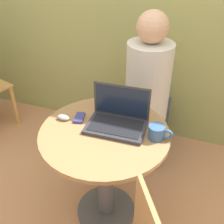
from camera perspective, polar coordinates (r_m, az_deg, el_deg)
name	(u,v)px	position (r m, az deg, el deg)	size (l,w,h in m)	color
ground_plane	(106,210)	(1.96, -1.30, -20.58)	(12.00, 12.00, 0.00)	tan
round_table	(105,158)	(1.58, -1.53, -10.01)	(0.72, 0.72, 0.70)	#4C4C51
laptop	(118,118)	(1.46, 1.27, -1.38)	(0.34, 0.23, 0.22)	#2D2D33
cell_phone	(79,118)	(1.55, -7.10, -1.24)	(0.07, 0.11, 0.02)	navy
computer_mouse	(63,117)	(1.55, -10.55, -1.18)	(0.08, 0.04, 0.03)	#B2B2B7
coffee_cup	(157,132)	(1.40, 9.85, -4.36)	(0.13, 0.09, 0.08)	#335684
person_seated	(147,103)	(2.06, 7.71, 1.97)	(0.32, 0.50, 1.22)	#3D4766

